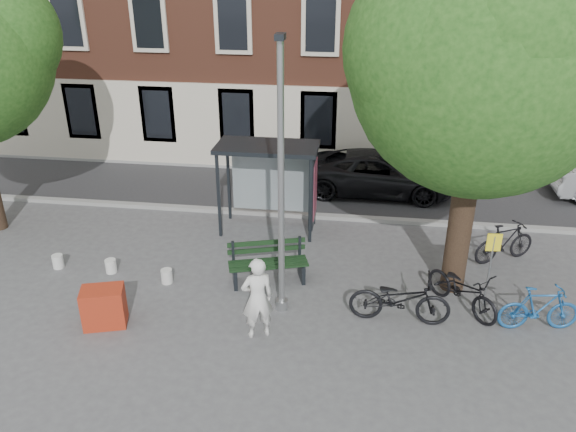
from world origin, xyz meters
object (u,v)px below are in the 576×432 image
(bus_shelter, at_px, (282,168))
(notice_sign, at_px, (492,255))
(bike_a, at_px, (400,299))
(red_stand, at_px, (104,307))
(painter, at_px, (257,298))
(car_dark, at_px, (379,173))
(lamppost, at_px, (281,198))
(bench, at_px, (268,264))
(bike_c, at_px, (462,289))
(bike_b, at_px, (539,308))
(bike_d, at_px, (505,242))

(bus_shelter, bearing_deg, notice_sign, -32.43)
(bike_a, distance_m, red_stand, 6.48)
(painter, relative_size, car_dark, 0.37)
(painter, bearing_deg, notice_sign, 175.53)
(lamppost, xyz_separation_m, painter, (-0.35, -1.04, -1.85))
(bench, bearing_deg, bus_shelter, 74.55)
(bus_shelter, xyz_separation_m, bench, (0.09, -2.93, -1.46))
(notice_sign, bearing_deg, bike_a, -159.61)
(bike_c, xyz_separation_m, red_stand, (-7.84, -1.67, -0.09))
(bike_b, xyz_separation_m, car_dark, (-3.36, 7.34, 0.17))
(bus_shelter, relative_size, painter, 1.52)
(bike_d, height_order, notice_sign, notice_sign)
(bike_d, distance_m, notice_sign, 2.54)
(bike_a, height_order, bike_d, bike_a)
(bike_b, xyz_separation_m, red_stand, (-9.37, -1.13, -0.08))
(bike_d, bearing_deg, bike_a, 109.97)
(bus_shelter, relative_size, bench, 1.40)
(bus_shelter, bearing_deg, bench, -88.27)
(red_stand, bearing_deg, painter, 1.34)
(bike_a, bearing_deg, bike_b, -86.11)
(bike_b, height_order, bike_d, bike_d)
(lamppost, xyz_separation_m, red_stand, (-3.76, -1.12, -2.33))
(bike_d, relative_size, red_stand, 2.03)
(bike_a, bearing_deg, car_dark, 4.46)
(painter, bearing_deg, bike_b, 165.55)
(bike_b, height_order, car_dark, car_dark)
(painter, bearing_deg, bus_shelter, -111.63)
(painter, height_order, bike_a, painter)
(bench, height_order, bike_c, bike_c)
(car_dark, bearing_deg, bike_d, -141.91)
(bike_b, relative_size, car_dark, 0.35)
(bike_a, bearing_deg, lamppost, 89.05)
(bus_shelter, distance_m, bike_a, 5.49)
(bike_d, distance_m, red_stand, 10.14)
(notice_sign, bearing_deg, lamppost, -174.08)
(bus_shelter, height_order, bike_a, bus_shelter)
(notice_sign, bearing_deg, bike_d, 65.53)
(bike_a, height_order, bike_c, bike_a)
(bench, relative_size, red_stand, 2.27)
(painter, xyz_separation_m, car_dark, (2.60, 8.39, -0.23))
(painter, xyz_separation_m, bike_c, (4.43, 1.59, -0.40))
(bike_a, bearing_deg, bike_d, -40.80)
(lamppost, relative_size, notice_sign, 3.25)
(red_stand, bearing_deg, bus_shelter, 58.87)
(lamppost, height_order, car_dark, lamppost)
(bus_shelter, bearing_deg, bike_c, -37.17)
(bench, xyz_separation_m, car_dark, (2.77, 6.18, 0.24))
(painter, xyz_separation_m, bench, (-0.17, 2.21, -0.48))
(notice_sign, bearing_deg, bike_b, -41.64)
(lamppost, relative_size, red_stand, 6.79)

